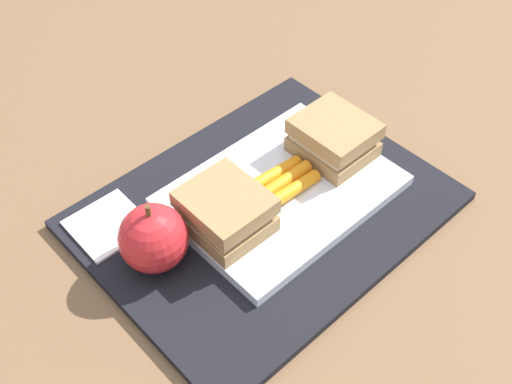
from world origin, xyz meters
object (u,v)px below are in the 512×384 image
at_px(carrot_sticks_bundle, 283,183).
at_px(apple, 153,238).
at_px(sandwich_half_right, 225,211).
at_px(food_tray, 282,191).
at_px(paper_napkin, 108,225).
at_px(sandwich_half_left, 334,138).

xyz_separation_m(carrot_sticks_bundle, apple, (0.15, -0.02, 0.01)).
relative_size(sandwich_half_right, carrot_sticks_bundle, 1.03).
xyz_separation_m(sandwich_half_right, apple, (0.07, -0.02, -0.00)).
distance_m(food_tray, paper_napkin, 0.18).
bearing_deg(carrot_sticks_bundle, food_tray, -55.37).
bearing_deg(food_tray, carrot_sticks_bundle, 124.63).
relative_size(carrot_sticks_bundle, paper_napkin, 1.11).
xyz_separation_m(sandwich_half_right, paper_napkin, (0.08, -0.09, -0.03)).
bearing_deg(sandwich_half_right, food_tray, 180.00).
distance_m(sandwich_half_left, paper_napkin, 0.26).
relative_size(carrot_sticks_bundle, apple, 1.00).
relative_size(apple, paper_napkin, 1.11).
distance_m(sandwich_half_right, apple, 0.07).
xyz_separation_m(food_tray, paper_napkin, (0.16, -0.09, -0.00)).
bearing_deg(food_tray, apple, -8.05).
bearing_deg(apple, sandwich_half_right, 163.49).
relative_size(food_tray, sandwich_half_left, 2.88).
relative_size(food_tray, sandwich_half_right, 2.88).
relative_size(food_tray, paper_napkin, 3.29).
height_order(sandwich_half_right, apple, apple).
bearing_deg(food_tray, sandwich_half_right, 0.00).
bearing_deg(apple, carrot_sticks_bundle, 171.83).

